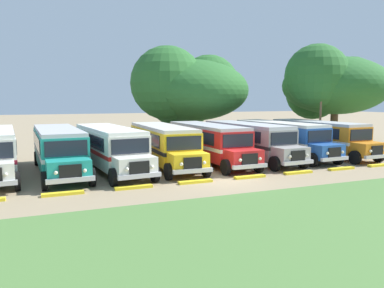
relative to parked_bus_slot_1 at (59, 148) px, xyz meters
name	(u,v)px	position (x,y,z in m)	size (l,w,h in m)	color
ground_plane	(223,180)	(8.64, -6.13, -1.58)	(220.00, 220.00, 0.00)	#937F60
foreground_grass_strip	(336,229)	(8.64, -15.13, -1.58)	(80.00, 11.70, 0.01)	#4C7538
parked_bus_slot_1	(59,148)	(0.00, 0.00, 0.00)	(3.12, 10.90, 2.82)	teal
parked_bus_slot_2	(110,146)	(3.20, -0.36, 0.00)	(3.57, 10.97, 2.82)	silver
parked_bus_slot_3	(163,143)	(7.01, -0.08, 0.00)	(2.85, 10.86, 2.82)	yellow
parked_bus_slot_4	(208,141)	(10.54, -0.05, 0.00)	(2.87, 10.86, 2.82)	red
parked_bus_slot_5	(248,139)	(13.95, -0.06, 0.00)	(3.15, 10.90, 2.82)	#9E9993
parked_bus_slot_6	(281,137)	(17.24, 0.25, 0.00)	(3.17, 10.91, 2.82)	#23519E
parked_bus_slot_7	(319,136)	(20.89, -0.10, 0.00)	(3.01, 10.88, 2.82)	orange
curb_wheelstop_1	(63,194)	(-0.15, -6.25, -1.51)	(2.00, 0.36, 0.15)	yellow
curb_wheelstop_2	(134,187)	(3.37, -6.25, -1.51)	(2.00, 0.36, 0.15)	yellow
curb_wheelstop_3	(195,182)	(6.89, -6.25, -1.51)	(2.00, 0.36, 0.15)	yellow
curb_wheelstop_4	(250,177)	(10.40, -6.25, -1.51)	(2.00, 0.36, 0.15)	yellow
curb_wheelstop_5	(298,173)	(13.92, -6.25, -1.51)	(2.00, 0.36, 0.15)	yellow
curb_wheelstop_6	(341,169)	(17.44, -6.25, -1.51)	(2.00, 0.36, 0.15)	yellow
curb_wheelstop_7	(380,165)	(20.96, -6.25, -1.51)	(2.00, 0.36, 0.15)	yellow
broad_shade_tree	(187,89)	(13.54, 11.76, 4.14)	(12.49, 12.52, 9.92)	brown
secondary_tree	(331,85)	(27.34, 5.79, 4.58)	(12.80, 11.66, 10.01)	brown
utility_pole	(321,109)	(23.27, 2.58, 2.21)	(1.80, 0.20, 7.08)	brown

